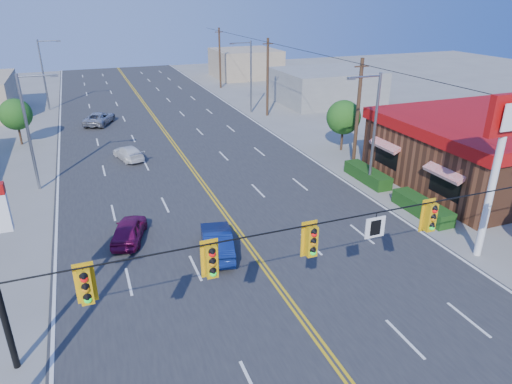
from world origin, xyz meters
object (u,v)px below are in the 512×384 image
object	(u,v)px
car_blue	(217,242)
signal_span	(340,249)
kfc	(492,149)
car_white	(128,153)
car_silver	(100,119)
kfc_pylon	(501,145)
car_magenta	(129,231)

from	to	relation	value
car_blue	signal_span	bearing A→B (deg)	111.79
signal_span	kfc	xyz separation A→B (m)	(20.02, 12.00, -2.51)
signal_span	car_white	world-z (taller)	signal_span
car_silver	signal_span	bearing A→B (deg)	122.48
kfc	kfc_pylon	distance (m)	12.52
kfc	car_blue	bearing A→B (deg)	-172.15
signal_span	car_blue	distance (m)	10.07
signal_span	car_blue	xyz separation A→B (m)	(-1.68, 9.01, -4.18)
car_magenta	signal_span	bearing A→B (deg)	133.58
signal_span	car_magenta	world-z (taller)	signal_span
car_blue	car_white	bearing A→B (deg)	-70.32
kfc_pylon	car_white	bearing A→B (deg)	124.81
kfc_pylon	car_blue	distance (m)	14.74
car_magenta	car_silver	xyz separation A→B (m)	(0.12, 26.50, 0.01)
kfc	signal_span	bearing A→B (deg)	-149.06
kfc_pylon	car_blue	xyz separation A→B (m)	(-12.80, 5.01, -5.33)
car_blue	kfc_pylon	bearing A→B (deg)	169.85
kfc_pylon	car_blue	size ratio (longest dim) A/B	1.98
signal_span	kfc_pylon	bearing A→B (deg)	19.78
kfc_pylon	car_magenta	xyz separation A→B (m)	(-16.94, 8.09, -5.40)
kfc_pylon	car_magenta	size ratio (longest dim) A/B	2.26
car_magenta	car_silver	bearing A→B (deg)	-72.36
car_blue	car_white	xyz separation A→B (m)	(-2.53, 17.05, -0.15)
signal_span	car_white	bearing A→B (deg)	99.19
kfc	kfc_pylon	xyz separation A→B (m)	(-8.90, -8.00, 3.66)
car_blue	car_silver	xyz separation A→B (m)	(-4.02, 29.59, -0.06)
car_magenta	kfc	bearing A→B (deg)	-162.32
kfc	car_magenta	xyz separation A→B (m)	(-25.84, 0.09, -1.74)
car_blue	kfc	bearing A→B (deg)	-160.93
kfc	car_magenta	world-z (taller)	kfc
car_white	kfc_pylon	bearing A→B (deg)	109.32
car_silver	car_blue	bearing A→B (deg)	121.82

